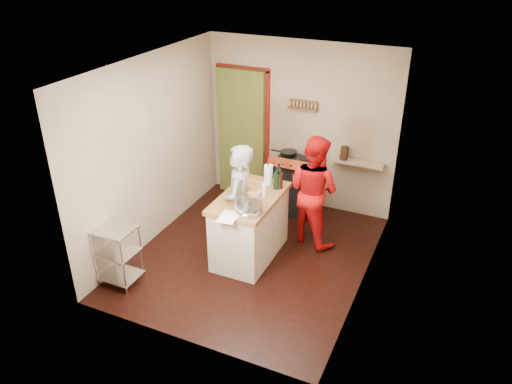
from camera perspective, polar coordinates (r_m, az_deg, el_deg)
floor at (r=6.89m, az=-0.40°, el=-7.30°), size 3.50×3.50×0.00m
back_wall at (r=8.05m, az=0.73°, el=7.14°), size 3.00×0.44×2.60m
left_wall at (r=6.95m, az=-11.78°, el=4.64°), size 0.04×3.50×2.60m
right_wall at (r=5.84m, az=13.06°, el=-0.08°), size 0.04×3.50×2.60m
ceiling at (r=5.81m, az=-0.48°, el=14.33°), size 3.00×3.50×0.02m
stove at (r=7.79m, az=4.29°, el=0.84°), size 0.60×0.63×1.00m
wire_shelving at (r=6.41m, az=-15.56°, el=-6.71°), size 0.48×0.40×0.80m
island at (r=6.65m, az=-0.68°, el=-3.76°), size 0.72×1.36×1.22m
person_stripe at (r=6.46m, az=-1.99°, el=-1.38°), size 0.51×0.66×1.63m
person_red at (r=6.88m, az=6.58°, el=0.19°), size 0.94×0.84×1.59m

